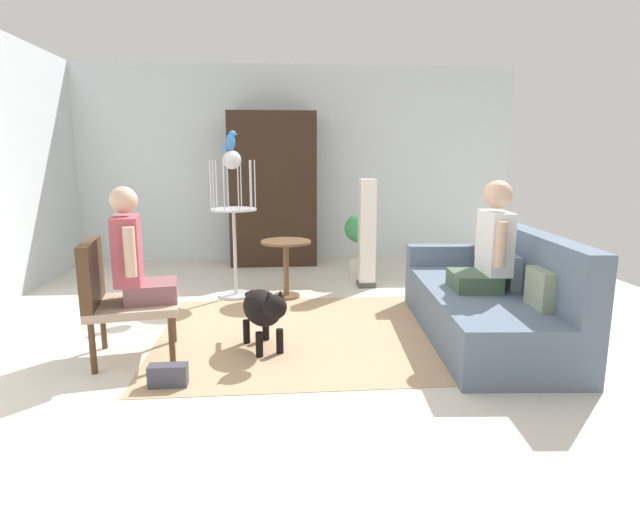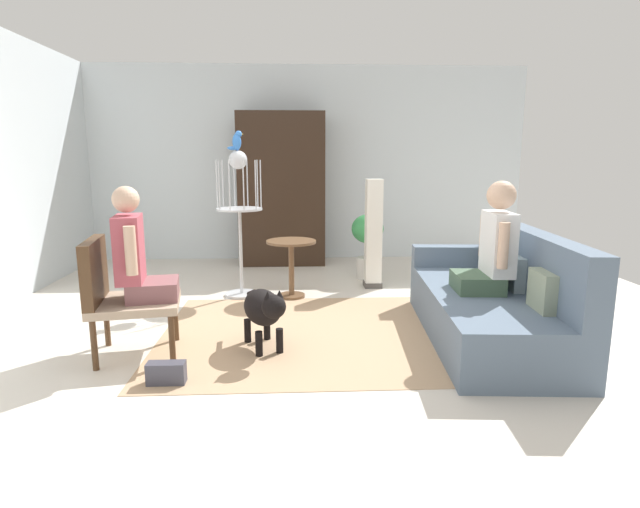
% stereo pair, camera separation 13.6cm
% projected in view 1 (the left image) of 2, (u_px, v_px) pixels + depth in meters
% --- Properties ---
extents(ground_plane, '(7.92, 7.92, 0.00)m').
position_uv_depth(ground_plane, '(302.00, 333.00, 4.35)').
color(ground_plane, beige).
extents(back_wall, '(6.52, 0.12, 2.75)m').
position_uv_depth(back_wall, '(289.00, 164.00, 7.37)').
color(back_wall, silver).
rests_on(back_wall, ground).
extents(area_rug, '(2.60, 2.18, 0.01)m').
position_uv_depth(area_rug, '(315.00, 333.00, 4.33)').
color(area_rug, tan).
rests_on(area_rug, ground).
extents(couch, '(1.07, 2.16, 0.90)m').
position_uv_depth(couch, '(490.00, 300.00, 4.25)').
color(couch, slate).
rests_on(couch, ground).
extents(armchair, '(0.72, 0.69, 0.89)m').
position_uv_depth(armchair, '(115.00, 292.00, 3.71)').
color(armchair, '#4C331E').
rests_on(armchair, ground).
extents(person_on_couch, '(0.46, 0.57, 0.89)m').
position_uv_depth(person_on_couch, '(489.00, 246.00, 4.13)').
color(person_on_couch, '#415B44').
extents(person_on_armchair, '(0.48, 0.51, 0.84)m').
position_uv_depth(person_on_armchair, '(135.00, 257.00, 3.70)').
color(person_on_armchair, '#7F5053').
extents(round_end_table, '(0.52, 0.52, 0.62)m').
position_uv_depth(round_end_table, '(286.00, 259.00, 5.37)').
color(round_end_table, brown).
rests_on(round_end_table, ground).
extents(dog, '(0.42, 0.73, 0.53)m').
position_uv_depth(dog, '(264.00, 309.00, 3.91)').
color(dog, black).
rests_on(dog, ground).
extents(bird_cage_stand, '(0.48, 0.48, 1.54)m').
position_uv_depth(bird_cage_stand, '(234.00, 212.00, 5.32)').
color(bird_cage_stand, silver).
rests_on(bird_cage_stand, ground).
extents(parrot, '(0.17, 0.10, 0.20)m').
position_uv_depth(parrot, '(231.00, 141.00, 5.18)').
color(parrot, blue).
rests_on(parrot, bird_cage_stand).
extents(potted_plant, '(0.39, 0.39, 0.79)m').
position_uv_depth(potted_plant, '(360.00, 238.00, 6.22)').
color(potted_plant, beige).
rests_on(potted_plant, ground).
extents(column_lamp, '(0.20, 0.20, 1.24)m').
position_uv_depth(column_lamp, '(367.00, 234.00, 5.80)').
color(column_lamp, '#4C4742').
rests_on(column_lamp, ground).
extents(armoire_cabinet, '(1.17, 0.56, 2.07)m').
position_uv_depth(armoire_cabinet, '(273.00, 190.00, 7.02)').
color(armoire_cabinet, black).
rests_on(armoire_cabinet, ground).
extents(handbag, '(0.25, 0.10, 0.15)m').
position_uv_depth(handbag, '(168.00, 375.00, 3.33)').
color(handbag, '#3F3F4C').
rests_on(handbag, ground).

